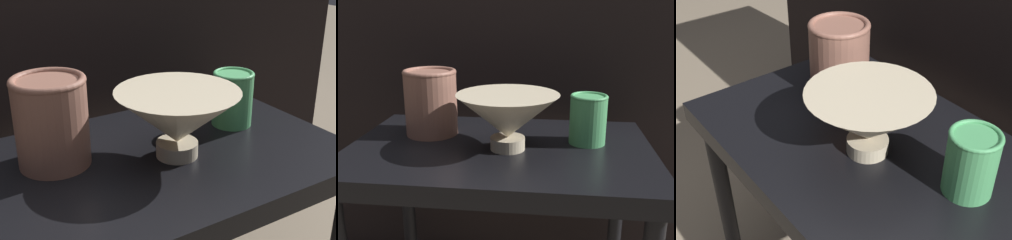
{
  "view_description": "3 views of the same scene",
  "coord_description": "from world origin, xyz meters",
  "views": [
    {
      "loc": [
        -0.38,
        -0.63,
        0.86
      ],
      "look_at": [
        0.0,
        -0.02,
        0.56
      ],
      "focal_mm": 50.0,
      "sensor_mm": 36.0,
      "label": 1
    },
    {
      "loc": [
        0.11,
        -0.79,
        0.78
      ],
      "look_at": [
        0.01,
        -0.0,
        0.55
      ],
      "focal_mm": 42.0,
      "sensor_mm": 36.0,
      "label": 2
    },
    {
      "loc": [
        0.5,
        -0.44,
        1.0
      ],
      "look_at": [
        -0.02,
        -0.04,
        0.55
      ],
      "focal_mm": 50.0,
      "sensor_mm": 36.0,
      "label": 3
    }
  ],
  "objects": [
    {
      "name": "couch_backdrop",
      "position": [
        0.0,
        0.54,
        0.42
      ],
      "size": [
        1.47,
        0.5,
        0.84
      ],
      "color": "black",
      "rests_on": "ground_plane"
    },
    {
      "name": "table",
      "position": [
        0.0,
        0.0,
        0.43
      ],
      "size": [
        0.65,
        0.43,
        0.49
      ],
      "color": "black",
      "rests_on": "ground_plane"
    },
    {
      "name": "vase_colorful_right",
      "position": [
        0.19,
        0.04,
        0.55
      ],
      "size": [
        0.08,
        0.08,
        0.11
      ],
      "color": "#47995B",
      "rests_on": "table"
    },
    {
      "name": "vase_textured_left",
      "position": [
        -0.17,
        0.06,
        0.57
      ],
      "size": [
        0.12,
        0.12,
        0.15
      ],
      "color": "brown",
      "rests_on": "table"
    },
    {
      "name": "bowl",
      "position": [
        0.02,
        -0.02,
        0.56
      ],
      "size": [
        0.21,
        0.21,
        0.12
      ],
      "color": "#C1B293",
      "rests_on": "table"
    }
  ]
}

